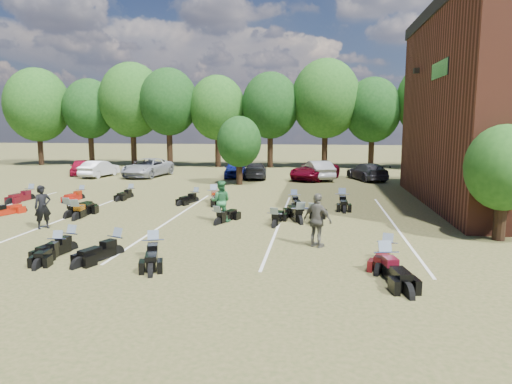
% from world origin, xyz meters
% --- Properties ---
extents(ground, '(160.00, 160.00, 0.00)m').
position_xyz_m(ground, '(0.00, 0.00, 0.00)').
color(ground, brown).
rests_on(ground, ground).
extents(car_0, '(2.97, 4.15, 1.31)m').
position_xyz_m(car_0, '(-16.70, 19.90, 0.66)').
color(car_0, maroon).
rests_on(car_0, ground).
extents(car_1, '(1.87, 4.22, 1.35)m').
position_xyz_m(car_1, '(-14.34, 18.61, 0.67)').
color(car_1, silver).
rests_on(car_1, ground).
extents(car_2, '(3.27, 5.77, 1.52)m').
position_xyz_m(car_2, '(-10.43, 19.34, 0.76)').
color(car_2, '#92949A').
rests_on(car_2, ground).
extents(car_3, '(2.29, 4.58, 1.28)m').
position_xyz_m(car_3, '(-1.35, 19.21, 0.64)').
color(car_3, black).
rests_on(car_3, ground).
extents(car_4, '(2.13, 4.28, 1.40)m').
position_xyz_m(car_4, '(-3.10, 19.82, 0.70)').
color(car_4, '#0D145C').
rests_on(car_4, ground).
extents(car_5, '(2.85, 4.80, 1.49)m').
position_xyz_m(car_5, '(3.62, 19.26, 0.75)').
color(car_5, beige).
rests_on(car_5, ground).
extents(car_6, '(4.33, 5.72, 1.44)m').
position_xyz_m(car_6, '(3.40, 19.11, 0.72)').
color(car_6, '#610517').
rests_on(car_6, ground).
extents(car_7, '(3.32, 4.99, 1.34)m').
position_xyz_m(car_7, '(7.46, 19.31, 0.67)').
color(car_7, '#37363B').
rests_on(car_7, ground).
extents(person_black, '(0.79, 0.78, 1.84)m').
position_xyz_m(person_black, '(-7.76, 0.44, 0.92)').
color(person_black, black).
rests_on(person_black, ground).
extents(person_green, '(0.93, 0.73, 1.86)m').
position_xyz_m(person_green, '(-0.65, 2.83, 0.93)').
color(person_green, '#296E3C').
rests_on(person_green, ground).
extents(person_grey, '(1.22, 1.03, 1.95)m').
position_xyz_m(person_grey, '(3.67, -0.95, 0.98)').
color(person_grey, '#4F4D44').
rests_on(person_grey, ground).
extents(motorcycle_1, '(0.93, 2.10, 1.13)m').
position_xyz_m(motorcycle_1, '(-4.98, -3.13, 0.00)').
color(motorcycle_1, black).
rests_on(motorcycle_1, ground).
extents(motorcycle_2, '(1.03, 2.27, 1.22)m').
position_xyz_m(motorcycle_2, '(-4.85, -2.54, 0.00)').
color(motorcycle_2, black).
rests_on(motorcycle_2, ground).
extents(motorcycle_3, '(1.37, 2.40, 1.27)m').
position_xyz_m(motorcycle_3, '(-1.63, -3.10, 0.00)').
color(motorcycle_3, black).
rests_on(motorcycle_3, ground).
extents(motorcycle_4, '(1.41, 2.33, 1.24)m').
position_xyz_m(motorcycle_4, '(-3.05, -2.81, 0.00)').
color(motorcycle_4, black).
rests_on(motorcycle_4, ground).
extents(motorcycle_5, '(1.21, 2.51, 1.34)m').
position_xyz_m(motorcycle_5, '(5.67, -3.67, 0.00)').
color(motorcycle_5, black).
rests_on(motorcycle_5, ground).
extents(motorcycle_6, '(1.29, 2.24, 1.19)m').
position_xyz_m(motorcycle_6, '(5.92, -2.21, 0.00)').
color(motorcycle_6, '#510B0F').
rests_on(motorcycle_6, ground).
extents(motorcycle_8, '(0.95, 2.46, 1.34)m').
position_xyz_m(motorcycle_8, '(-7.32, 2.28, 0.00)').
color(motorcycle_8, black).
rests_on(motorcycle_8, ground).
extents(motorcycle_9, '(1.08, 2.49, 1.34)m').
position_xyz_m(motorcycle_9, '(-7.93, 2.70, 0.00)').
color(motorcycle_9, black).
rests_on(motorcycle_9, ground).
extents(motorcycle_10, '(1.32, 2.20, 1.17)m').
position_xyz_m(motorcycle_10, '(-0.64, 2.20, 0.00)').
color(motorcycle_10, black).
rests_on(motorcycle_10, ground).
extents(motorcycle_11, '(1.49, 2.58, 1.37)m').
position_xyz_m(motorcycle_11, '(2.90, 2.89, 0.00)').
color(motorcycle_11, black).
rests_on(motorcycle_11, ground).
extents(motorcycle_12, '(1.11, 2.56, 1.38)m').
position_xyz_m(motorcycle_12, '(3.50, 2.65, 0.00)').
color(motorcycle_12, black).
rests_on(motorcycle_12, ground).
extents(motorcycle_13, '(0.89, 2.19, 1.19)m').
position_xyz_m(motorcycle_13, '(1.85, 2.05, 0.00)').
color(motorcycle_13, black).
rests_on(motorcycle_13, ground).
extents(motorcycle_14, '(0.95, 2.31, 1.25)m').
position_xyz_m(motorcycle_14, '(-12.94, 7.27, 0.00)').
color(motorcycle_14, '#4D0B11').
rests_on(motorcycle_14, ground).
extents(motorcycle_15, '(0.86, 2.06, 1.12)m').
position_xyz_m(motorcycle_15, '(-10.11, 7.85, 0.00)').
color(motorcycle_15, '#A0150B').
rests_on(motorcycle_15, ground).
extents(motorcycle_16, '(0.80, 2.05, 1.12)m').
position_xyz_m(motorcycle_16, '(-7.46, 8.78, 0.00)').
color(motorcycle_16, black).
rests_on(motorcycle_16, ground).
extents(motorcycle_17, '(1.54, 2.56, 1.36)m').
position_xyz_m(motorcycle_17, '(-2.14, 7.89, 0.00)').
color(motorcycle_17, black).
rests_on(motorcycle_17, ground).
extents(motorcycle_18, '(1.27, 2.12, 1.12)m').
position_xyz_m(motorcycle_18, '(-3.20, 7.83, 0.00)').
color(motorcycle_18, black).
rests_on(motorcycle_18, ground).
extents(motorcycle_19, '(1.07, 2.25, 1.20)m').
position_xyz_m(motorcycle_19, '(2.42, 7.26, 0.00)').
color(motorcycle_19, black).
rests_on(motorcycle_19, ground).
extents(motorcycle_20, '(0.80, 2.42, 1.35)m').
position_xyz_m(motorcycle_20, '(4.96, 7.44, 0.00)').
color(motorcycle_20, black).
rests_on(motorcycle_20, ground).
extents(tree_line, '(56.00, 6.00, 9.79)m').
position_xyz_m(tree_line, '(-1.00, 29.00, 6.31)').
color(tree_line, black).
rests_on(tree_line, ground).
extents(young_tree_near_building, '(2.80, 2.80, 4.16)m').
position_xyz_m(young_tree_near_building, '(10.50, 1.00, 2.75)').
color(young_tree_near_building, black).
rests_on(young_tree_near_building, ground).
extents(young_tree_midfield, '(3.20, 3.20, 4.70)m').
position_xyz_m(young_tree_midfield, '(-2.00, 15.50, 3.09)').
color(young_tree_midfield, black).
rests_on(young_tree_midfield, ground).
extents(parking_lines, '(20.10, 14.00, 0.01)m').
position_xyz_m(parking_lines, '(-3.00, 3.00, 0.01)').
color(parking_lines, silver).
rests_on(parking_lines, ground).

